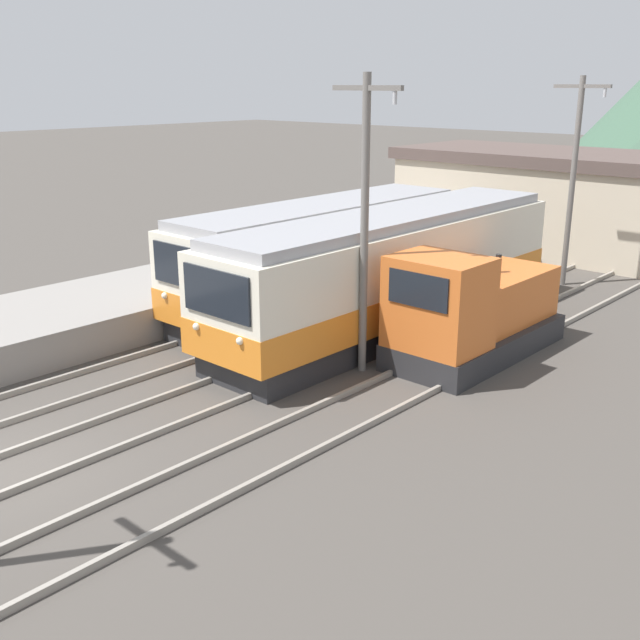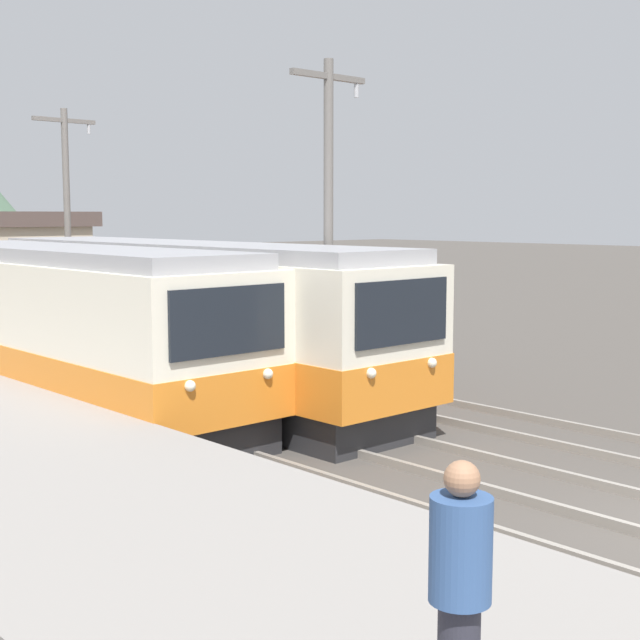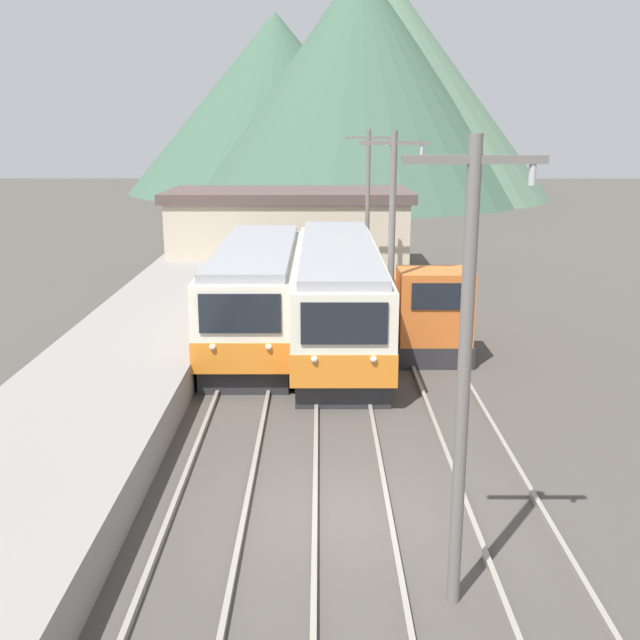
{
  "view_description": "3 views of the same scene",
  "coord_description": "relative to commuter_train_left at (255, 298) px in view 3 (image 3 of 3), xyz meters",
  "views": [
    {
      "loc": [
        12.94,
        -5.12,
        7.02
      ],
      "look_at": [
        1.04,
        7.92,
        1.41
      ],
      "focal_mm": 42.0,
      "sensor_mm": 36.0,
      "label": 1
    },
    {
      "loc": [
        -11.0,
        -4.74,
        4.1
      ],
      "look_at": [
        1.11,
        8.42,
        1.99
      ],
      "focal_mm": 50.0,
      "sensor_mm": 36.0,
      "label": 2
    },
    {
      "loc": [
        -0.42,
        -13.18,
        7.32
      ],
      "look_at": [
        -0.37,
        7.7,
        1.95
      ],
      "focal_mm": 42.0,
      "sensor_mm": 36.0,
      "label": 3
    }
  ],
  "objects": [
    {
      "name": "platform_left",
      "position": [
        -3.65,
        -12.05,
        -1.12
      ],
      "size": [
        4.5,
        54.0,
        1.0
      ],
      "primitive_type": "cube",
      "color": "gray",
      "rests_on": "ground"
    },
    {
      "name": "ground_plane",
      "position": [
        2.6,
        -12.05,
        -1.62
      ],
      "size": [
        200.0,
        200.0,
        0.0
      ],
      "primitive_type": "plane",
      "color": "#47423D"
    },
    {
      "name": "station_building",
      "position": [
        0.57,
        13.95,
        0.51
      ],
      "size": [
        12.6,
        6.3,
        4.21
      ],
      "color": "beige",
      "rests_on": "ground"
    },
    {
      "name": "catenary_mast_mid",
      "position": [
        4.31,
        -3.25,
        2.33
      ],
      "size": [
        2.0,
        0.2,
        7.25
      ],
      "color": "slate",
      "rests_on": "ground"
    },
    {
      "name": "catenary_mast_near",
      "position": [
        4.31,
        -14.77,
        2.33
      ],
      "size": [
        2.0,
        0.2,
        7.25
      ],
      "color": "slate",
      "rests_on": "ground"
    },
    {
      "name": "track_right",
      "position": [
        5.8,
        -12.05,
        -1.55
      ],
      "size": [
        1.54,
        60.0,
        0.14
      ],
      "color": "gray",
      "rests_on": "ground"
    },
    {
      "name": "mountain_backdrop",
      "position": [
        4.47,
        58.88,
        9.6
      ],
      "size": [
        47.19,
        45.43,
        23.64
      ],
      "color": "#3D5B47",
      "rests_on": "ground"
    },
    {
      "name": "commuter_train_left",
      "position": [
        0.0,
        0.0,
        0.0
      ],
      "size": [
        2.84,
        11.18,
        3.46
      ],
      "color": "#28282B",
      "rests_on": "ground"
    },
    {
      "name": "track_left",
      "position": [
        0.0,
        -12.05,
        -1.55
      ],
      "size": [
        1.54,
        60.0,
        0.14
      ],
      "color": "gray",
      "rests_on": "ground"
    },
    {
      "name": "shunting_locomotive",
      "position": [
        5.8,
        -0.54,
        -0.41
      ],
      "size": [
        2.4,
        5.68,
        3.0
      ],
      "color": "#28282B",
      "rests_on": "ground"
    },
    {
      "name": "track_center",
      "position": [
        2.8,
        -12.05,
        -1.55
      ],
      "size": [
        1.54,
        60.0,
        0.14
      ],
      "color": "gray",
      "rests_on": "ground"
    },
    {
      "name": "commuter_train_center",
      "position": [
        2.8,
        -0.07,
        0.01
      ],
      "size": [
        2.84,
        13.35,
        3.5
      ],
      "color": "#28282B",
      "rests_on": "ground"
    },
    {
      "name": "catenary_mast_far",
      "position": [
        4.31,
        8.28,
        2.33
      ],
      "size": [
        2.0,
        0.2,
        7.25
      ],
      "color": "slate",
      "rests_on": "ground"
    }
  ]
}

